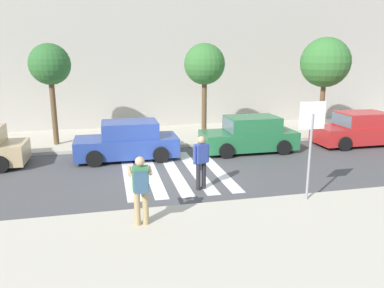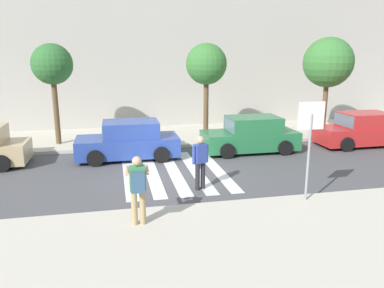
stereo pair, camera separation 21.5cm
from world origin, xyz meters
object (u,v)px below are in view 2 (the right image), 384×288
object	(u,v)px
parked_car_blue	(129,141)
street_tree_west	(52,65)
parked_car_green	(251,135)
street_tree_center	(206,65)
photographer_with_backpack	(138,185)
parked_car_red	(362,130)
stop_sign	(310,129)
pedestrian_crossing	(200,160)
street_tree_east	(328,63)

from	to	relation	value
parked_car_blue	street_tree_west	size ratio (longest dim) A/B	0.91
parked_car_green	street_tree_center	size ratio (longest dim) A/B	0.90
photographer_with_backpack	parked_car_green	bearing A→B (deg)	50.79
photographer_with_backpack	parked_car_red	bearing A→B (deg)	31.13
parked_car_green	street_tree_west	world-z (taller)	street_tree_west
stop_sign	pedestrian_crossing	size ratio (longest dim) A/B	1.63
stop_sign	parked_car_blue	size ratio (longest dim) A/B	0.69
pedestrian_crossing	parked_car_green	distance (m)	5.19
street_tree_east	parked_car_blue	bearing A→B (deg)	-168.61
pedestrian_crossing	photographer_with_backpack	bearing A→B (deg)	-130.83
parked_car_green	photographer_with_backpack	bearing A→B (deg)	-129.21
parked_car_blue	street_tree_east	xyz separation A→B (m)	(9.91, 2.00, 3.02)
street_tree_center	photographer_with_backpack	bearing A→B (deg)	-113.66
parked_car_green	street_tree_center	bearing A→B (deg)	121.29
photographer_with_backpack	street_tree_center	size ratio (longest dim) A/B	0.38
parked_car_blue	street_tree_west	world-z (taller)	street_tree_west
pedestrian_crossing	parked_car_green	bearing A→B (deg)	51.80
parked_car_green	street_tree_center	distance (m)	4.03
pedestrian_crossing	parked_car_red	world-z (taller)	pedestrian_crossing
parked_car_red	street_tree_east	xyz separation A→B (m)	(-0.81, 2.00, 3.02)
parked_car_blue	street_tree_center	size ratio (longest dim) A/B	0.90
street_tree_east	street_tree_west	bearing A→B (deg)	176.89
stop_sign	parked_car_red	world-z (taller)	stop_sign
pedestrian_crossing	parked_car_red	size ratio (longest dim) A/B	0.42
street_tree_west	parked_car_green	bearing A→B (deg)	-17.95
street_tree_west	street_tree_east	xyz separation A→B (m)	(13.01, -0.71, 0.06)
parked_car_blue	parked_car_green	xyz separation A→B (m)	(5.25, 0.00, 0.00)
parked_car_green	parked_car_red	distance (m)	5.47
street_tree_center	street_tree_east	xyz separation A→B (m)	(6.09, -0.36, 0.08)
parked_car_red	pedestrian_crossing	bearing A→B (deg)	-154.83
stop_sign	parked_car_red	bearing A→B (deg)	44.41
pedestrian_crossing	parked_car_green	world-z (taller)	pedestrian_crossing
street_tree_east	stop_sign	bearing A→B (deg)	-123.46
parked_car_red	street_tree_center	bearing A→B (deg)	161.17
photographer_with_backpack	parked_car_blue	distance (m)	6.53
pedestrian_crossing	parked_car_red	xyz separation A→B (m)	(8.68, 4.08, -0.25)
parked_car_green	street_tree_west	bearing A→B (deg)	162.05
pedestrian_crossing	parked_car_blue	distance (m)	4.57
photographer_with_backpack	parked_car_green	size ratio (longest dim) A/B	0.42
street_tree_west	parked_car_red	bearing A→B (deg)	-11.08
photographer_with_backpack	pedestrian_crossing	bearing A→B (deg)	49.17
street_tree_east	parked_car_green	bearing A→B (deg)	-156.82
photographer_with_backpack	street_tree_east	xyz separation A→B (m)	(9.98, 8.51, 2.57)
stop_sign	street_tree_west	distance (m)	11.70
pedestrian_crossing	parked_car_blue	bearing A→B (deg)	116.61
photographer_with_backpack	street_tree_center	bearing A→B (deg)	66.34
parked_car_blue	street_tree_east	distance (m)	10.55
parked_car_green	street_tree_east	xyz separation A→B (m)	(4.66, 2.00, 3.02)
photographer_with_backpack	stop_sign	bearing A→B (deg)	7.33
pedestrian_crossing	parked_car_blue	size ratio (longest dim) A/B	0.42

